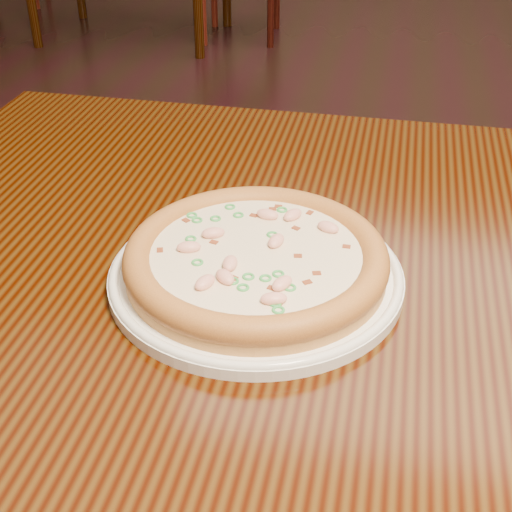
# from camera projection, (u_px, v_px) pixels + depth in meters

# --- Properties ---
(hero_table) EXTENTS (1.20, 0.80, 0.75)m
(hero_table) POSITION_uv_depth(u_px,v_px,m) (371.00, 341.00, 0.79)
(hero_table) COLOR black
(hero_table) RESTS_ON ground
(plate) EXTENTS (0.29, 0.29, 0.02)m
(plate) POSITION_uv_depth(u_px,v_px,m) (256.00, 274.00, 0.71)
(plate) COLOR white
(plate) RESTS_ON hero_table
(pizza) EXTENTS (0.26, 0.26, 0.03)m
(pizza) POSITION_uv_depth(u_px,v_px,m) (256.00, 258.00, 0.70)
(pizza) COLOR #BA8D44
(pizza) RESTS_ON plate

